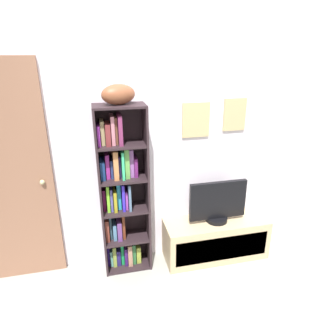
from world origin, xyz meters
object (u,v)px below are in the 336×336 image
Objects in this scene: tv_stand at (215,238)px; television at (218,203)px; bookshelf at (121,194)px; football at (118,94)px; door at (7,179)px.

tv_stand is 0.42m from television.
football is at bearing -45.47° from bookshelf.
television is 1.98m from door.
door is at bearing 174.90° from tv_stand.
bookshelf is 2.79× the size of television.
football is 1.24m from door.
door is at bearing 175.29° from bookshelf.
tv_stand is at bearing -5.50° from bookshelf.
tv_stand is at bearing -90.00° from television.
television is 0.29× the size of door.
television is at bearing -5.07° from door.
football reaches higher than tv_stand.
bookshelf is 5.58× the size of football.
tv_stand is 0.53× the size of door.
football reaches higher than bookshelf.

